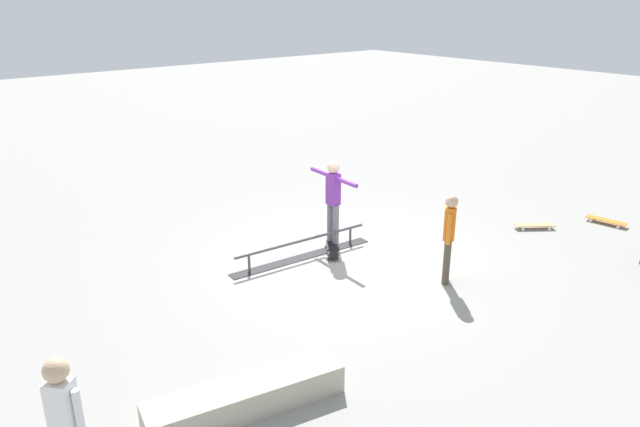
{
  "coord_description": "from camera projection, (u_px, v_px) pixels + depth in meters",
  "views": [
    {
      "loc": [
        6.57,
        7.1,
        4.52
      ],
      "look_at": [
        0.57,
        -0.17,
        1.0
      ],
      "focal_mm": 33.21,
      "sensor_mm": 36.0,
      "label": 1
    }
  ],
  "objects": [
    {
      "name": "ground_plane",
      "position": [
        350.0,
        261.0,
        10.62
      ],
      "size": [
        60.0,
        60.0,
        0.0
      ],
      "primitive_type": "plane",
      "color": "gray"
    },
    {
      "name": "grind_rail",
      "position": [
        302.0,
        250.0,
        10.71
      ],
      "size": [
        2.89,
        0.49,
        0.36
      ],
      "rotation": [
        0.0,
        0.0,
        -0.09
      ],
      "color": "black",
      "rests_on": "ground_plane"
    },
    {
      "name": "skate_ledge",
      "position": [
        246.0,
        397.0,
        6.77
      ],
      "size": [
        2.38,
        0.94,
        0.35
      ],
      "primitive_type": "cube",
      "rotation": [
        0.0,
        0.0,
        -0.2
      ],
      "color": "#B2A893",
      "rests_on": "ground_plane"
    },
    {
      "name": "skater_main",
      "position": [
        333.0,
        198.0,
        10.93
      ],
      "size": [
        0.23,
        1.34,
        1.67
      ],
      "rotation": [
        0.0,
        0.0,
        4.65
      ],
      "color": "slate",
      "rests_on": "ground_plane"
    },
    {
      "name": "skateboard_main",
      "position": [
        332.0,
        249.0,
        10.93
      ],
      "size": [
        0.65,
        0.75,
        0.09
      ],
      "rotation": [
        0.0,
        0.0,
        0.91
      ],
      "color": "black",
      "rests_on": "ground_plane"
    },
    {
      "name": "bystander_orange_shirt",
      "position": [
        449.0,
        234.0,
        9.56
      ],
      "size": [
        0.32,
        0.26,
        1.52
      ],
      "rotation": [
        0.0,
        0.0,
        3.75
      ],
      "color": "brown",
      "rests_on": "ground_plane"
    },
    {
      "name": "bystander_white_shirt",
      "position": [
        66.0,
        427.0,
        5.21
      ],
      "size": [
        0.29,
        0.33,
        1.63
      ],
      "rotation": [
        0.0,
        0.0,
        2.27
      ],
      "color": "slate",
      "rests_on": "ground_plane"
    },
    {
      "name": "loose_skateboard_natural",
      "position": [
        534.0,
        225.0,
        12.07
      ],
      "size": [
        0.76,
        0.64,
        0.09
      ],
      "rotation": [
        0.0,
        0.0,
        5.64
      ],
      "color": "tan",
      "rests_on": "ground_plane"
    },
    {
      "name": "loose_skateboard_orange",
      "position": [
        606.0,
        221.0,
        12.31
      ],
      "size": [
        0.34,
        0.82,
        0.09
      ],
      "rotation": [
        0.0,
        0.0,
        1.71
      ],
      "color": "orange",
      "rests_on": "ground_plane"
    }
  ]
}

